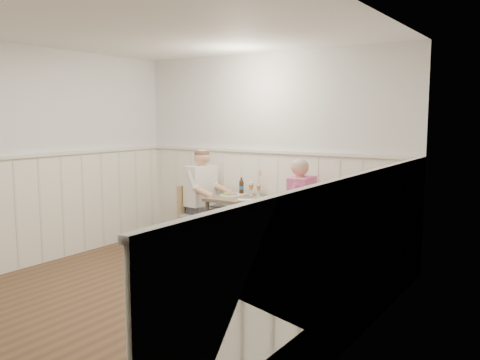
{
  "coord_description": "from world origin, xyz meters",
  "views": [
    {
      "loc": [
        3.35,
        -3.55,
        1.78
      ],
      "look_at": [
        -0.06,
        1.64,
        1.0
      ],
      "focal_mm": 38.0,
      "sensor_mm": 36.0,
      "label": 1
    }
  ],
  "objects": [
    {
      "name": "ground_plane",
      "position": [
        0.0,
        0.0,
        0.0
      ],
      "size": [
        4.5,
        4.5,
        0.0
      ],
      "primitive_type": "plane",
      "color": "#432A1C"
    },
    {
      "name": "room_shell",
      "position": [
        0.0,
        0.0,
        1.52
      ],
      "size": [
        4.04,
        4.54,
        2.6
      ],
      "color": "silver",
      "rests_on": "ground"
    },
    {
      "name": "wainscot",
      "position": [
        0.0,
        0.69,
        0.69
      ],
      "size": [
        4.0,
        4.49,
        1.34
      ],
      "color": "white",
      "rests_on": "ground"
    },
    {
      "name": "dining_table",
      "position": [
        -0.06,
        1.84,
        0.65
      ],
      "size": [
        0.97,
        0.7,
        0.75
      ],
      "color": "brown",
      "rests_on": "ground"
    },
    {
      "name": "chair_right",
      "position": [
        0.75,
        1.79,
        0.43
      ],
      "size": [
        0.47,
        0.47,
        0.79
      ],
      "color": "#9F8855",
      "rests_on": "ground"
    },
    {
      "name": "chair_left",
      "position": [
        -0.92,
        1.82,
        0.46
      ],
      "size": [
        0.4,
        0.4,
        0.84
      ],
      "color": "#9F8855",
      "rests_on": "ground"
    },
    {
      "name": "man_in_pink",
      "position": [
        0.67,
        1.8,
        0.55
      ],
      "size": [
        0.64,
        0.45,
        1.32
      ],
      "color": "#3F3F47",
      "rests_on": "ground"
    },
    {
      "name": "diner_cream",
      "position": [
        -0.83,
        1.89,
        0.57
      ],
      "size": [
        0.67,
        0.46,
        1.37
      ],
      "color": "#3F3F47",
      "rests_on": "ground"
    },
    {
      "name": "plate_man",
      "position": [
        0.17,
        1.8,
        0.77
      ],
      "size": [
        0.25,
        0.25,
        0.06
      ],
      "color": "white",
      "rests_on": "dining_table"
    },
    {
      "name": "plate_diner",
      "position": [
        -0.35,
        1.82,
        0.77
      ],
      "size": [
        0.26,
        0.26,
        0.06
      ],
      "color": "white",
      "rests_on": "dining_table"
    },
    {
      "name": "beer_glass_a",
      "position": [
        -0.05,
        2.07,
        0.85
      ],
      "size": [
        0.06,
        0.06,
        0.15
      ],
      "color": "silver",
      "rests_on": "dining_table"
    },
    {
      "name": "beer_glass_b",
      "position": [
        -0.14,
        2.02,
        0.87
      ],
      "size": [
        0.07,
        0.07,
        0.17
      ],
      "color": "silver",
      "rests_on": "dining_table"
    },
    {
      "name": "beer_bottle",
      "position": [
        -0.32,
        2.07,
        0.85
      ],
      "size": [
        0.06,
        0.06,
        0.22
      ],
      "color": "#311C0D",
      "rests_on": "dining_table"
    },
    {
      "name": "rolled_napkin",
      "position": [
        0.08,
        1.55,
        0.77
      ],
      "size": [
        0.18,
        0.11,
        0.04
      ],
      "color": "white",
      "rests_on": "dining_table"
    },
    {
      "name": "grass_vase",
      "position": [
        -0.09,
        2.13,
        0.91
      ],
      "size": [
        0.04,
        0.04,
        0.35
      ],
      "color": "silver",
      "rests_on": "dining_table"
    },
    {
      "name": "gingham_mat",
      "position": [
        -0.37,
        2.02,
        0.75
      ],
      "size": [
        0.31,
        0.24,
        0.01
      ],
      "color": "#56659D",
      "rests_on": "dining_table"
    }
  ]
}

